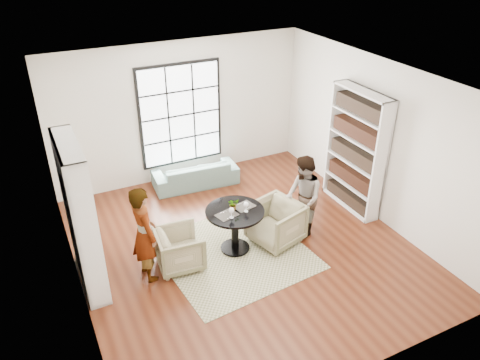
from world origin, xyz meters
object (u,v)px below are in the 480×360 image
sofa (195,174)px  person_right (303,197)px  armchair_left (180,249)px  pedestal_table (235,221)px  flower_centerpiece (233,204)px  wine_glass_right (246,205)px  person_left (144,234)px  armchair_right (275,223)px  wine_glass_left (231,211)px

sofa → person_right: (1.07, -2.55, 0.50)m
armchair_left → person_right: bearing=-87.3°
armchair_left → pedestal_table: bearing=-84.8°
sofa → armchair_left: (-1.24, -2.45, 0.07)m
person_right → flower_centerpiece: (-1.30, 0.14, 0.13)m
pedestal_table → sofa: 2.48m
person_right → wine_glass_right: person_right is taller
armchair_left → person_left: 0.73m
armchair_left → armchair_right: armchair_right is taller
pedestal_table → person_right: size_ratio=0.65×
armchair_left → wine_glass_right: (1.16, -0.11, 0.59)m
armchair_right → person_right: 0.67m
armchair_left → wine_glass_right: bearing=-90.2°
armchair_left → person_right: 2.35m
pedestal_table → person_right: bearing=-4.4°
armchair_right → wine_glass_right: 0.81m
sofa → flower_centerpiece: 2.50m
pedestal_table → person_right: 1.31m
wine_glass_left → sofa: bearing=81.9°
sofa → wine_glass_right: size_ratio=9.72×
pedestal_table → armchair_right: size_ratio=1.20×
armchair_right → flower_centerpiece: (-0.75, 0.14, 0.52)m
armchair_right → person_left: (-2.30, 0.10, 0.44)m
pedestal_table → wine_glass_left: (-0.14, -0.17, 0.36)m
pedestal_table → armchair_left: size_ratio=1.35×
flower_centerpiece → person_left: bearing=-178.4°
armchair_left → sofa: bearing=-21.6°
pedestal_table → person_left: bearing=180.0°
person_left → person_right: 2.86m
armchair_right → person_right: (0.55, -0.00, 0.39)m
person_right → flower_centerpiece: 1.32m
person_left → wine_glass_right: bearing=-101.1°
wine_glass_right → wine_glass_left: bearing=-168.3°
wine_glass_left → wine_glass_right: 0.30m
person_left → wine_glass_right: size_ratio=8.77×
flower_centerpiece → wine_glass_left: bearing=-121.8°
person_left → wine_glass_right: person_left is taller
flower_centerpiece → armchair_left: bearing=-177.5°
person_left → sofa: bearing=-43.6°
armchair_right → wine_glass_left: (-0.89, -0.07, 0.56)m
person_right → wine_glass_left: 1.45m
wine_glass_left → armchair_right: bearing=4.6°
armchair_right → flower_centerpiece: flower_centerpiece is taller
armchair_right → person_right: person_right is taller
pedestal_table → wine_glass_right: 0.40m
pedestal_table → armchair_left: (-1.01, 0.00, -0.24)m
wine_glass_right → flower_centerpiece: 0.23m
wine_glass_right → person_right: bearing=0.4°
person_left → wine_glass_right: 1.72m
wine_glass_left → flower_centerpiece: size_ratio=0.96×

